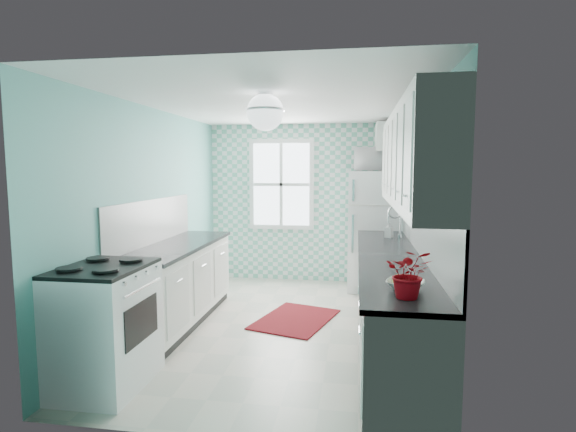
# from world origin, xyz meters

# --- Properties ---
(floor) EXTENTS (3.00, 4.40, 0.02)m
(floor) POSITION_xyz_m (0.00, 0.00, -0.01)
(floor) COLOR beige
(floor) RESTS_ON ground
(ceiling) EXTENTS (3.00, 4.40, 0.02)m
(ceiling) POSITION_xyz_m (0.00, 0.00, 2.51)
(ceiling) COLOR white
(ceiling) RESTS_ON wall_back
(wall_back) EXTENTS (3.00, 0.02, 2.50)m
(wall_back) POSITION_xyz_m (0.00, 2.21, 1.25)
(wall_back) COLOR #63B2A9
(wall_back) RESTS_ON floor
(wall_front) EXTENTS (3.00, 0.02, 2.50)m
(wall_front) POSITION_xyz_m (0.00, -2.21, 1.25)
(wall_front) COLOR #63B2A9
(wall_front) RESTS_ON floor
(wall_left) EXTENTS (0.02, 4.40, 2.50)m
(wall_left) POSITION_xyz_m (-1.51, 0.00, 1.25)
(wall_left) COLOR #63B2A9
(wall_left) RESTS_ON floor
(wall_right) EXTENTS (0.02, 4.40, 2.50)m
(wall_right) POSITION_xyz_m (1.51, 0.00, 1.25)
(wall_right) COLOR #63B2A9
(wall_right) RESTS_ON floor
(accent_wall) EXTENTS (3.00, 0.01, 2.50)m
(accent_wall) POSITION_xyz_m (0.00, 2.19, 1.25)
(accent_wall) COLOR #69BFA4
(accent_wall) RESTS_ON wall_back
(window) EXTENTS (1.04, 0.05, 1.44)m
(window) POSITION_xyz_m (-0.35, 2.16, 1.55)
(window) COLOR white
(window) RESTS_ON wall_back
(backsplash_right) EXTENTS (0.02, 3.60, 0.51)m
(backsplash_right) POSITION_xyz_m (1.49, -0.40, 1.20)
(backsplash_right) COLOR white
(backsplash_right) RESTS_ON wall_right
(backsplash_left) EXTENTS (0.02, 2.15, 0.51)m
(backsplash_left) POSITION_xyz_m (-1.49, -0.07, 1.20)
(backsplash_left) COLOR white
(backsplash_left) RESTS_ON wall_left
(upper_cabinets_right) EXTENTS (0.33, 3.20, 0.90)m
(upper_cabinets_right) POSITION_xyz_m (1.33, -0.60, 1.90)
(upper_cabinets_right) COLOR white
(upper_cabinets_right) RESTS_ON wall_right
(upper_cabinet_fridge) EXTENTS (0.40, 0.74, 0.40)m
(upper_cabinet_fridge) POSITION_xyz_m (1.30, 1.83, 2.25)
(upper_cabinet_fridge) COLOR white
(upper_cabinet_fridge) RESTS_ON wall_right
(ceiling_light) EXTENTS (0.34, 0.34, 0.35)m
(ceiling_light) POSITION_xyz_m (0.00, -0.80, 2.32)
(ceiling_light) COLOR silver
(ceiling_light) RESTS_ON ceiling
(base_cabinets_right) EXTENTS (0.60, 3.60, 0.90)m
(base_cabinets_right) POSITION_xyz_m (1.20, -0.40, 0.45)
(base_cabinets_right) COLOR white
(base_cabinets_right) RESTS_ON floor
(countertop_right) EXTENTS (0.63, 3.60, 0.04)m
(countertop_right) POSITION_xyz_m (1.19, -0.40, 0.92)
(countertop_right) COLOR black
(countertop_right) RESTS_ON base_cabinets_right
(base_cabinets_left) EXTENTS (0.60, 2.15, 0.90)m
(base_cabinets_left) POSITION_xyz_m (-1.20, -0.07, 0.45)
(base_cabinets_left) COLOR white
(base_cabinets_left) RESTS_ON floor
(countertop_left) EXTENTS (0.63, 2.15, 0.04)m
(countertop_left) POSITION_xyz_m (-1.19, -0.07, 0.92)
(countertop_left) COLOR black
(countertop_left) RESTS_ON base_cabinets_left
(fridge) EXTENTS (0.77, 0.76, 1.77)m
(fridge) POSITION_xyz_m (1.11, 1.82, 0.88)
(fridge) COLOR white
(fridge) RESTS_ON floor
(stove) EXTENTS (0.67, 0.83, 1.00)m
(stove) POSITION_xyz_m (-1.20, -1.61, 0.52)
(stove) COLOR white
(stove) RESTS_ON floor
(sink) EXTENTS (0.49, 0.42, 0.53)m
(sink) POSITION_xyz_m (1.20, 0.72, 0.93)
(sink) COLOR silver
(sink) RESTS_ON countertop_right
(rug) EXTENTS (1.05, 1.27, 0.02)m
(rug) POSITION_xyz_m (0.14, 0.24, 0.01)
(rug) COLOR maroon
(rug) RESTS_ON floor
(dish_towel) EXTENTS (0.06, 0.24, 0.36)m
(dish_towel) POSITION_xyz_m (0.89, 0.53, 0.48)
(dish_towel) COLOR #65ABA8
(dish_towel) RESTS_ON base_cabinets_right
(fruit_bowl) EXTENTS (0.34, 0.34, 0.07)m
(fruit_bowl) POSITION_xyz_m (1.20, -1.67, 0.97)
(fruit_bowl) COLOR silver
(fruit_bowl) RESTS_ON countertop_right
(potted_plant) EXTENTS (0.33, 0.29, 0.34)m
(potted_plant) POSITION_xyz_m (1.20, -1.90, 1.11)
(potted_plant) COLOR red
(potted_plant) RESTS_ON countertop_right
(soap_bottle) EXTENTS (0.12, 0.12, 0.20)m
(soap_bottle) POSITION_xyz_m (1.25, 0.79, 1.04)
(soap_bottle) COLOR silver
(soap_bottle) RESTS_ON countertop_right
(microwave) EXTENTS (0.64, 0.45, 0.34)m
(microwave) POSITION_xyz_m (1.11, 1.82, 1.94)
(microwave) COLOR white
(microwave) RESTS_ON fridge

